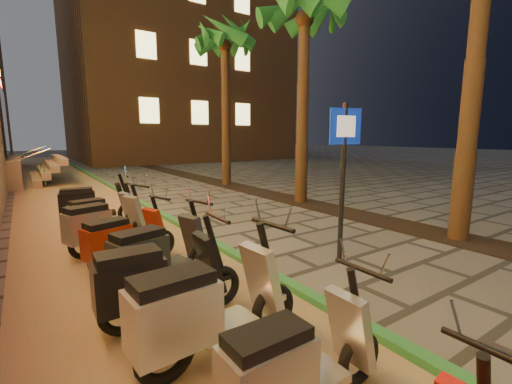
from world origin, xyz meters
TOP-DOWN VIEW (x-y plane):
  - ground at (0.00, 0.00)m, footprint 120.00×120.00m
  - parking_strip at (-2.60, 10.00)m, footprint 3.40×60.00m
  - green_curb at (-0.90, 10.00)m, footprint 0.18×60.00m
  - planting_strip at (3.60, 5.00)m, footprint 1.20×40.00m
  - apartment_block at (9.00, 32.00)m, footprint 18.00×16.06m
  - palm_c at (3.60, 7.00)m, footprint 2.97×3.02m
  - palm_d at (3.60, 12.00)m, footprint 2.97×3.02m
  - pedestrian_sign at (0.56, 2.55)m, footprint 0.59×0.17m
  - scooter_4 at (-2.40, 0.35)m, footprint 1.58×0.55m
  - scooter_5 at (-2.67, 1.33)m, footprint 1.85×0.65m
  - scooter_6 at (-2.81, 2.29)m, footprint 1.74×0.61m
  - scooter_7 at (-2.50, 3.18)m, footprint 1.72×0.87m
  - scooter_8 at (-2.71, 4.24)m, footprint 1.61×0.85m
  - scooter_9 at (-2.82, 5.26)m, footprint 1.75×0.93m
  - scooter_10 at (-2.67, 6.26)m, footprint 1.63×0.82m
  - scooter_11 at (-2.68, 7.39)m, footprint 1.81×0.73m

SIDE VIEW (x-z plane):
  - ground at x=0.00m, z-range 0.00..0.00m
  - parking_strip at x=-2.60m, z-range 0.00..0.01m
  - planting_strip at x=3.60m, z-range 0.00..0.02m
  - green_curb at x=-0.90m, z-range 0.00..0.10m
  - scooter_4 at x=-2.40m, z-range -0.07..1.05m
  - scooter_8 at x=-2.71m, z-range -0.08..1.07m
  - scooter_10 at x=-2.67m, z-range -0.08..1.08m
  - scooter_7 at x=-2.50m, z-range -0.08..1.14m
  - scooter_6 at x=-2.81m, z-range -0.08..1.15m
  - scooter_9 at x=-2.82m, z-range -0.08..1.16m
  - scooter_11 at x=-2.68m, z-range -0.08..1.19m
  - scooter_5 at x=-2.67m, z-range -0.09..1.22m
  - pedestrian_sign at x=0.56m, z-range 0.40..3.10m
  - palm_c at x=3.60m, z-range 2.27..9.18m
  - palm_d at x=3.60m, z-range 2.36..9.53m
  - apartment_block at x=9.00m, z-range 0.00..25.00m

